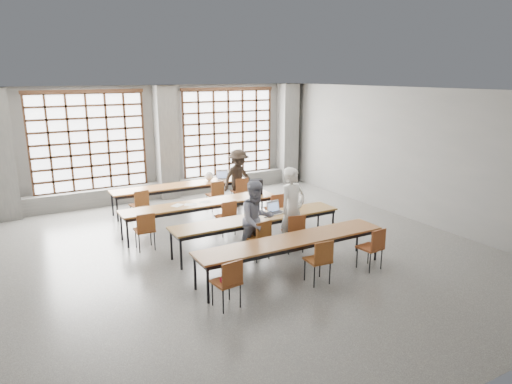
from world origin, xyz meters
The scene contains 40 objects.
floor centered at (0.00, 0.00, 0.00)m, with size 11.00×11.00×0.00m, color #4C4C49.
ceiling centered at (0.00, 0.00, 3.50)m, with size 11.00×11.00×0.00m, color silver.
wall_back centered at (0.00, 5.50, 1.75)m, with size 10.00×10.00×0.00m, color #61615F.
wall_front centered at (0.00, -5.50, 1.75)m, with size 10.00×10.00×0.00m, color #61615F.
wall_right centered at (5.00, 0.00, 1.75)m, with size 11.00×11.00×0.00m, color #61615F.
column_left centered at (-4.50, 5.22, 1.75)m, with size 0.60×0.55×3.50m, color #535350.
column_mid centered at (0.00, 5.22, 1.75)m, with size 0.60×0.55×3.50m, color #535350.
column_right centered at (4.50, 5.22, 1.75)m, with size 0.60×0.55×3.50m, color #535350.
window_left centered at (-2.25, 5.42, 1.90)m, with size 3.32×0.12×3.00m.
window_right centered at (2.25, 5.42, 1.90)m, with size 3.32×0.12×3.00m.
sill_ledge centered at (0.00, 5.30, 0.25)m, with size 9.80×0.35×0.50m, color #535350.
desk_row_a centered at (-0.08, 3.78, 0.66)m, with size 4.00×0.70×0.73m.
desk_row_b centered at (-0.32, 1.73, 0.66)m, with size 4.00×0.70×0.73m.
desk_row_c centered at (0.31, 0.01, 0.66)m, with size 4.00×0.70×0.73m.
desk_row_d centered at (0.23, -1.53, 0.66)m, with size 4.00×0.70×0.73m.
chair_back_left centered at (-1.47, 3.15, 0.54)m, with size 0.48×0.48×0.88m.
chair_back_mid centered at (0.72, 3.15, 0.54)m, with size 0.43×0.43×0.88m.
chair_back_right centered at (1.51, 3.15, 0.54)m, with size 0.44×0.44×0.88m.
chair_mid_left centered at (-1.92, 1.10, 0.54)m, with size 0.44×0.44×0.88m.
chair_mid_centre centered at (0.08, 1.10, 0.54)m, with size 0.44×0.45×0.88m.
chair_mid_right centered at (1.47, 1.10, 0.54)m, with size 0.45×0.46×0.88m.
chair_front_left centered at (0.03, -0.62, 0.54)m, with size 0.49×0.49×0.88m.
chair_front_right centered at (0.90, -0.62, 0.54)m, with size 0.50×0.50×0.88m.
chair_near_left centered at (-1.46, -2.16, 0.54)m, with size 0.47×0.47×0.88m.
chair_near_mid centered at (0.42, -2.16, 0.54)m, with size 0.45×0.45×0.88m.
chair_near_right centered at (1.74, -2.16, 0.54)m, with size 0.46×0.47×0.88m.
student_male centered at (0.91, -0.49, 0.94)m, with size 0.69×0.45×1.88m, color silver.
student_female centered at (0.01, -0.49, 0.85)m, with size 0.83×0.64×1.70m, color #171E45.
student_back centered at (1.52, 3.28, 0.85)m, with size 1.10×0.63×1.70m, color black.
laptop_front centered at (0.85, 0.12, 0.79)m, with size 0.41×0.36×0.26m.
laptop_back centered at (1.28, 3.88, 0.79)m, with size 0.43×0.39×0.26m.
mouse centered at (1.26, -0.01, 0.75)m, with size 0.10×0.06×0.04m, color silver.
green_box centered at (0.26, 0.09, 0.78)m, with size 0.25×0.09×0.09m, color #2A833D.
phone centered at (0.49, -0.09, 0.74)m, with size 0.13×0.06×0.01m, color black.
paper_sheet_a centered at (-0.92, 1.78, 0.73)m, with size 0.30×0.21×0.00m, color silver.
paper_sheet_b centered at (-0.62, 1.68, 0.73)m, with size 0.30×0.21×0.00m, color white.
paper_sheet_c centered at (-0.22, 1.73, 0.73)m, with size 0.30×0.21×0.00m, color white.
backpack centered at (1.28, 1.78, 0.93)m, with size 0.32×0.20×0.40m, color black.
plastic_bag centered at (0.82, 3.83, 0.87)m, with size 0.26×0.21×0.29m, color white.
red_pouch centered at (-1.47, -2.08, 0.50)m, with size 0.20×0.08×0.06m, color maroon.
Camera 1 is at (-4.47, -8.44, 3.83)m, focal length 32.00 mm.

